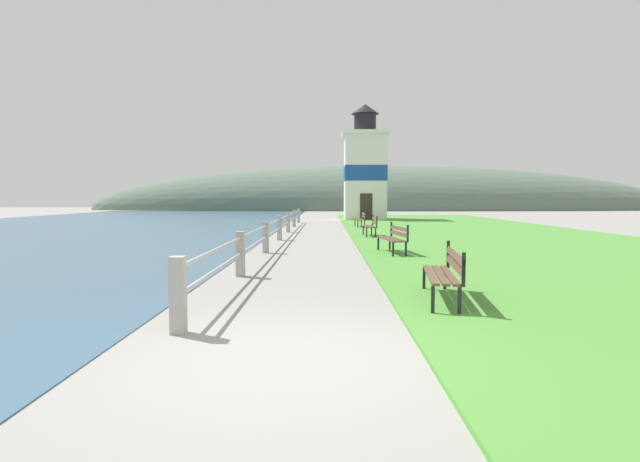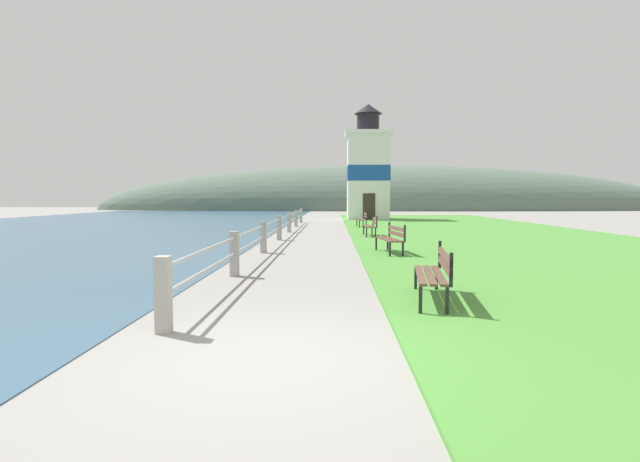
# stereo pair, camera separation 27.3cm
# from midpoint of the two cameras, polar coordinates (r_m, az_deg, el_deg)

# --- Properties ---
(ground_plane) EXTENTS (160.00, 160.00, 0.00)m
(ground_plane) POSITION_cam_midpoint_polar(r_m,az_deg,el_deg) (5.48, -4.98, -14.40)
(ground_plane) COLOR gray
(grass_verge) EXTENTS (12.00, 50.03, 0.06)m
(grass_verge) POSITION_cam_midpoint_polar(r_m,az_deg,el_deg) (22.97, 18.97, -0.54)
(grass_verge) COLOR #4C8E38
(grass_verge) RESTS_ON ground_plane
(water_strip) EXTENTS (24.00, 80.04, 0.01)m
(water_strip) POSITION_cam_midpoint_polar(r_m,az_deg,el_deg) (26.33, -32.22, -0.44)
(water_strip) COLOR #385B75
(water_strip) RESTS_ON ground_plane
(seawall_railing) EXTENTS (0.18, 27.53, 0.98)m
(seawall_railing) POSITION_cam_midpoint_polar(r_m,az_deg,el_deg) (19.98, -4.29, 0.58)
(seawall_railing) COLOR #A8A399
(seawall_railing) RESTS_ON ground_plane
(park_bench_near) EXTENTS (0.72, 2.02, 0.94)m
(park_bench_near) POSITION_cam_midpoint_polar(r_m,az_deg,el_deg) (8.26, 13.99, -4.42)
(park_bench_near) COLOR brown
(park_bench_near) RESTS_ON ground_plane
(park_bench_midway) EXTENTS (0.71, 1.85, 0.94)m
(park_bench_midway) POSITION_cam_midpoint_polar(r_m,az_deg,el_deg) (15.00, 8.72, -0.67)
(park_bench_midway) COLOR brown
(park_bench_midway) RESTS_ON ground_plane
(park_bench_far) EXTENTS (0.50, 1.61, 0.94)m
(park_bench_far) POSITION_cam_midpoint_polar(r_m,az_deg,el_deg) (21.45, 6.27, 0.70)
(park_bench_far) COLOR brown
(park_bench_far) RESTS_ON ground_plane
(park_bench_by_lighthouse) EXTENTS (0.53, 1.82, 0.94)m
(park_bench_by_lighthouse) POSITION_cam_midpoint_polar(r_m,az_deg,el_deg) (28.09, 5.21, 1.46)
(park_bench_by_lighthouse) COLOR brown
(park_bench_by_lighthouse) RESTS_ON ground_plane
(lighthouse) EXTENTS (3.53, 3.53, 8.73)m
(lighthouse) POSITION_cam_midpoint_polar(r_m,az_deg,el_deg) (38.34, 5.69, 6.92)
(lighthouse) COLOR white
(lighthouse) RESTS_ON ground_plane
(distant_hillside) EXTENTS (80.00, 16.00, 12.00)m
(distant_hillside) POSITION_cam_midpoint_polar(r_m,az_deg,el_deg) (68.94, 7.63, 2.42)
(distant_hillside) COLOR #566B5B
(distant_hillside) RESTS_ON ground_plane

